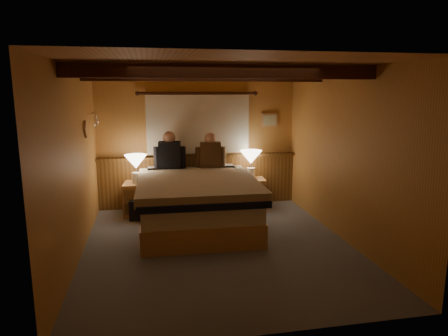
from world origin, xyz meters
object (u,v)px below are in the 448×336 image
object	(u,v)px
lamp_right	(251,159)
duffel_bag	(148,208)
bed	(197,201)
nightstand_left	(140,199)
person_right	(210,153)
nightstand_right	(252,193)
lamp_left	(136,163)
person_left	(170,153)

from	to	relation	value
lamp_right	duffel_bag	size ratio (longest dim) A/B	0.86
bed	duffel_bag	distance (m)	0.96
nightstand_left	lamp_right	size ratio (longest dim) A/B	1.09
duffel_bag	person_right	bearing A→B (deg)	23.52
bed	nightstand_right	bearing A→B (deg)	40.38
lamp_left	person_left	distance (m)	0.60
lamp_right	person_right	distance (m)	0.79
lamp_left	duffel_bag	xyz separation A→B (m)	(0.17, -0.21, -0.73)
person_left	bed	bearing A→B (deg)	-61.82
bed	nightstand_right	size ratio (longest dim) A/B	4.52
lamp_right	person_right	bearing A→B (deg)	-170.72
nightstand_right	person_left	bearing A→B (deg)	-172.76
person_left	duffel_bag	size ratio (longest dim) A/B	1.11
nightstand_left	person_right	world-z (taller)	person_right
person_right	nightstand_left	bearing A→B (deg)	-171.59
nightstand_left	person_right	distance (m)	1.44
person_right	duffel_bag	distance (m)	1.43
person_left	nightstand_right	bearing A→B (deg)	7.60
nightstand_right	person_right	size ratio (longest dim) A/B	0.81
nightstand_right	duffel_bag	xyz separation A→B (m)	(-1.88, -0.38, -0.08)
person_right	duffel_bag	xyz separation A→B (m)	(-1.11, -0.29, -0.85)
lamp_left	lamp_right	world-z (taller)	lamp_left
lamp_left	duffel_bag	distance (m)	0.78
nightstand_left	nightstand_right	world-z (taller)	nightstand_left
nightstand_left	duffel_bag	distance (m)	0.29
bed	nightstand_left	xyz separation A→B (m)	(-0.89, 0.77, -0.13)
bed	nightstand_right	world-z (taller)	bed
lamp_right	person_right	size ratio (longest dim) A/B	0.81
nightstand_left	nightstand_right	xyz separation A→B (m)	(2.01, 0.14, -0.02)
lamp_left	person_left	xyz separation A→B (m)	(0.57, 0.12, 0.14)
nightstand_left	person_left	distance (m)	0.93
nightstand_right	duffel_bag	distance (m)	1.92
lamp_right	person_right	xyz separation A→B (m)	(-0.76, -0.12, 0.15)
lamp_left	bed	bearing A→B (deg)	-38.90
lamp_left	person_right	distance (m)	1.28
nightstand_right	person_left	distance (m)	1.67
bed	person_right	xyz separation A→B (m)	(0.35, 0.82, 0.62)
lamp_right	person_left	distance (m)	1.48
nightstand_right	lamp_left	distance (m)	2.15
person_left	person_right	world-z (taller)	person_left
bed	duffel_bag	world-z (taller)	bed
nightstand_right	lamp_left	world-z (taller)	lamp_left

